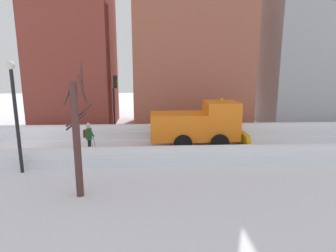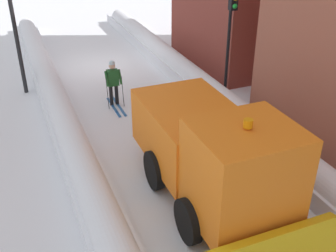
% 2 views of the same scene
% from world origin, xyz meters
% --- Properties ---
extents(ground_plane, '(80.00, 80.00, 0.00)m').
position_xyz_m(ground_plane, '(0.00, 10.00, 0.00)').
color(ground_plane, white).
extents(snowbank_left, '(1.10, 36.00, 0.99)m').
position_xyz_m(snowbank_left, '(-2.85, 10.00, 0.42)').
color(snowbank_left, white).
rests_on(snowbank_left, ground).
extents(snowbank_right, '(1.10, 36.00, 0.95)m').
position_xyz_m(snowbank_right, '(2.85, 10.00, 0.39)').
color(snowbank_right, white).
rests_on(snowbank_right, ground).
extents(building_brick_near, '(6.85, 6.29, 19.14)m').
position_xyz_m(building_brick_near, '(-7.52, 1.66, 9.57)').
color(building_brick_near, brown).
rests_on(building_brick_near, ground).
extents(building_brick_mid, '(7.16, 9.40, 13.77)m').
position_xyz_m(building_brick_mid, '(-7.52, 11.31, 6.89)').
color(building_brick_mid, '#9E5642').
rests_on(building_brick_mid, ground).
extents(building_concrete_far, '(6.16, 7.53, 15.54)m').
position_xyz_m(building_concrete_far, '(-7.52, 21.63, 7.77)').
color(building_concrete_far, '#9EA0A5').
rests_on(building_concrete_far, ground).
extents(plow_truck, '(3.20, 5.98, 3.12)m').
position_xyz_m(plow_truck, '(-0.07, 10.96, 1.48)').
color(plow_truck, orange).
rests_on(plow_truck, ground).
extents(skier, '(0.62, 1.80, 1.81)m').
position_xyz_m(skier, '(0.68, 4.30, 1.00)').
color(skier, black).
rests_on(skier, ground).
extents(traffic_light_pole, '(0.28, 0.42, 4.41)m').
position_xyz_m(traffic_light_pole, '(-3.71, 5.35, 3.09)').
color(traffic_light_pole, black).
rests_on(traffic_light_pole, ground).
extents(street_lamp, '(0.40, 0.40, 5.26)m').
position_xyz_m(street_lamp, '(3.77, 1.76, 3.33)').
color(street_lamp, black).
rests_on(street_lamp, ground).
extents(bare_tree_near, '(1.07, 1.14, 5.13)m').
position_xyz_m(bare_tree_near, '(6.46, 5.20, 2.39)').
color(bare_tree_near, '#4F2E2B').
rests_on(bare_tree_near, ground).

